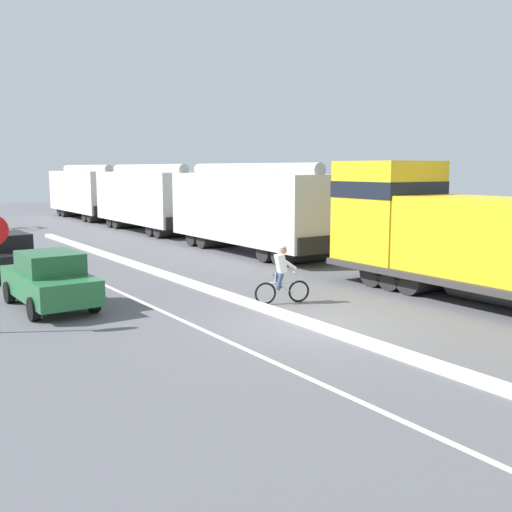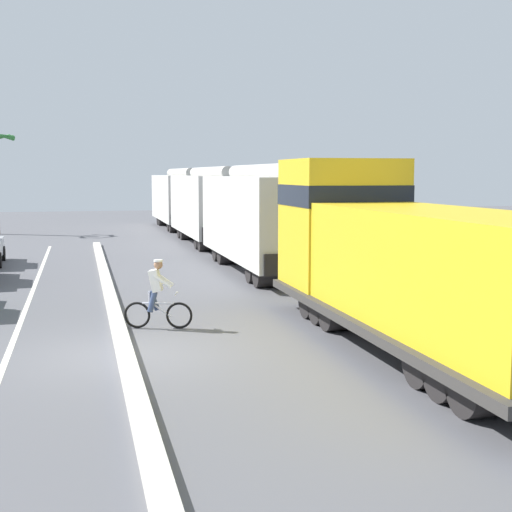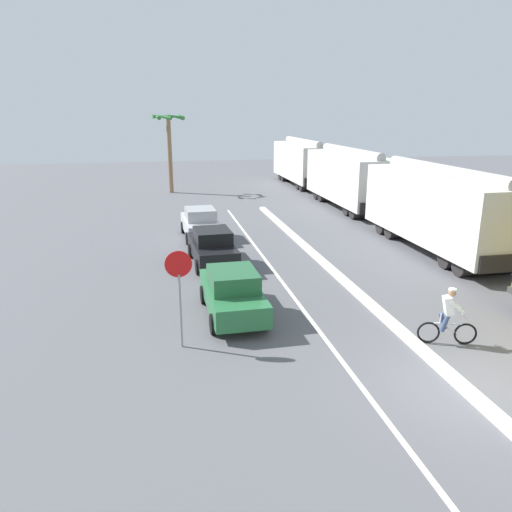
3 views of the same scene
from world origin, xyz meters
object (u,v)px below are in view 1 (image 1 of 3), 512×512
at_px(hopper_car_lead, 251,209).
at_px(parked_car_black, 5,255).
at_px(locomotive, 475,241).
at_px(hopper_car_middle, 148,198).
at_px(hopper_car_trailing, 87,192).
at_px(cyclist, 282,276).
at_px(parked_car_green, 49,280).

relative_size(hopper_car_lead, parked_car_black, 2.48).
bearing_deg(hopper_car_lead, parked_car_black, -179.55).
xyz_separation_m(locomotive, hopper_car_middle, (0.00, 23.76, 0.28)).
distance_m(hopper_car_middle, hopper_car_trailing, 11.60).
xyz_separation_m(hopper_car_lead, hopper_car_middle, (0.00, 11.60, 0.00)).
relative_size(hopper_car_lead, cyclist, 6.18).
bearing_deg(hopper_car_middle, parked_car_black, -133.01).
distance_m(parked_car_black, cyclist, 10.89).
bearing_deg(parked_car_black, cyclist, -57.74).
distance_m(parked_car_green, parked_car_black, 5.92).
bearing_deg(locomotive, parked_car_green, 150.56).
bearing_deg(hopper_car_trailing, parked_car_green, -110.46).
height_order(hopper_car_trailing, cyclist, hopper_car_trailing).
height_order(locomotive, hopper_car_trailing, locomotive).
bearing_deg(parked_car_black, hopper_car_middle, 46.99).
distance_m(locomotive, cyclist, 5.92).
bearing_deg(cyclist, hopper_car_lead, 61.32).
xyz_separation_m(parked_car_green, cyclist, (5.81, -3.29, 0.00)).
distance_m(hopper_car_middle, cyclist, 21.54).
distance_m(hopper_car_lead, parked_car_black, 10.98).
distance_m(hopper_car_trailing, parked_car_black, 25.74).
height_order(locomotive, hopper_car_middle, locomotive).
bearing_deg(hopper_car_trailing, locomotive, -90.00).
height_order(hopper_car_trailing, parked_car_black, hopper_car_trailing).
bearing_deg(hopper_car_lead, hopper_car_middle, 90.00).
height_order(locomotive, parked_car_black, locomotive).
distance_m(hopper_car_middle, parked_car_green, 20.74).
bearing_deg(hopper_car_middle, cyclist, -103.68).
bearing_deg(locomotive, hopper_car_trailing, 90.00).
height_order(locomotive, parked_car_green, locomotive).
relative_size(hopper_car_middle, hopper_car_trailing, 1.00).
bearing_deg(hopper_car_lead, hopper_car_trailing, 90.00).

